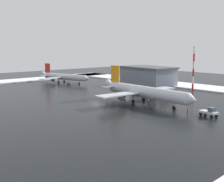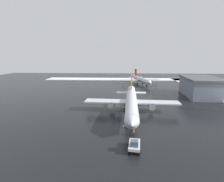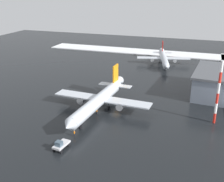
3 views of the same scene
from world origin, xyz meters
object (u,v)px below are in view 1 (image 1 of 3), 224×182
Objects in this scene: antenna_mast at (193,69)px; traffic_cone_mid_line at (167,109)px; pushback_tug at (209,112)px; ground_crew_mid_apron at (148,101)px; airplane_distant_tail at (64,77)px; ground_crew_beside_wing at (188,109)px; cargo_hangar at (148,76)px; traffic_cone_near_nose at (145,98)px; airplane_parked_starboard at (144,92)px.

traffic_cone_mid_line is (-14.55, 36.44, -8.75)m from antenna_mast.
ground_crew_mid_apron is (20.97, -0.79, -0.31)m from pushback_tug.
airplane_distant_tail is 6.47× the size of pushback_tug.
pushback_tug is at bearing -20.67° from airplane_distant_tail.
cargo_hangar is at bearing -60.95° from ground_crew_beside_wing.
antenna_mast is at bearing 134.05° from pushback_tug.
ground_crew_beside_wing is 3.11× the size of traffic_cone_near_nose.
antenna_mast is (-58.39, -23.68, 5.93)m from airplane_distant_tail.
airplane_distant_tail is 18.25× the size of ground_crew_beside_wing.
ground_crew_beside_wing is (6.57, -0.32, -0.31)m from pushback_tug.
ground_crew_mid_apron is 35.02m from antenna_mast.
pushback_tug is at bearing 150.08° from cargo_hangar.
traffic_cone_mid_line is at bearing -163.76° from pushback_tug.
cargo_hangar reaches higher than ground_crew_beside_wing.
traffic_cone_mid_line is at bearing -172.80° from ground_crew_mid_apron.
airplane_parked_starboard reaches higher than cargo_hangar.
ground_crew_mid_apron is (-1.97, -0.06, -2.77)m from airplane_parked_starboard.
airplane_distant_tail is 57.10m from traffic_cone_near_nose.
airplane_distant_tail is 1.73× the size of antenna_mast.
traffic_cone_mid_line is (-38.75, 36.79, -4.17)m from cargo_hangar.
traffic_cone_mid_line is at bearing -23.36° from airplane_distant_tail.
airplane_parked_starboard is 2.11× the size of antenna_mast.
traffic_cone_near_nose is at bearing 130.95° from airplane_parked_starboard.
ground_crew_beside_wing is 3.11× the size of traffic_cone_mid_line.
traffic_cone_mid_line is at bearing -10.67° from airplane_parked_starboard.
ground_crew_beside_wing is at bearing -176.19° from pushback_tug.
antenna_mast is (26.35, -34.44, 7.74)m from pushback_tug.
pushback_tug is 44.05m from antenna_mast.
ground_crew_mid_apron is at bearing -24.72° from ground_crew_beside_wing.
airplane_distant_tail is at bearing 173.91° from airplane_parked_starboard.
airplane_distant_tail is at bearing 15.24° from ground_crew_mid_apron.
cargo_hangar reaches higher than traffic_cone_mid_line.
airplane_distant_tail is 56.73× the size of traffic_cone_near_nose.
airplane_distant_tail is 85.43m from pushback_tug.
airplane_distant_tail is at bearing 22.07° from antenna_mast.
antenna_mast is 32.82× the size of traffic_cone_near_nose.
cargo_hangar is (29.59, -34.00, 3.47)m from ground_crew_mid_apron.
airplane_distant_tail reaches higher than ground_crew_beside_wing.
pushback_tug is 2.82× the size of ground_crew_beside_wing.
cargo_hangar is at bearing -50.69° from traffic_cone_near_nose.
airplane_parked_starboard is at bearing -175.21° from pushback_tug.
ground_crew_mid_apron is at bearing 99.09° from antenna_mast.
pushback_tug reaches higher than ground_crew_mid_apron.
antenna_mast reaches higher than traffic_cone_near_nose.
pushback_tug is 2.82× the size of ground_crew_mid_apron.
antenna_mast reaches higher than cargo_hangar.
pushback_tug is (-84.73, 10.76, -1.81)m from airplane_distant_tail.
cargo_hangar reaches higher than pushback_tug.
cargo_hangar is 47.50× the size of traffic_cone_near_nose.
ground_crew_mid_apron is 0.09× the size of antenna_mast.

